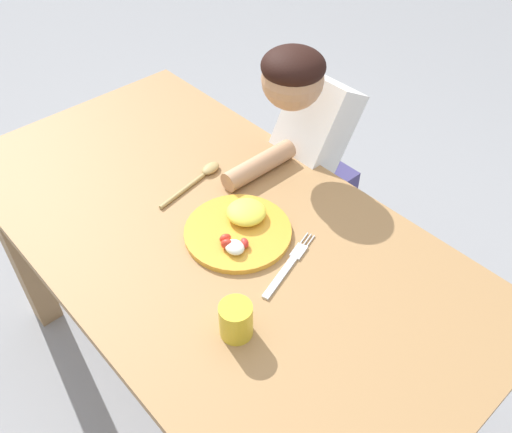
% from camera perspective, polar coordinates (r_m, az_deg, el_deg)
% --- Properties ---
extents(ground_plane, '(8.00, 8.00, 0.00)m').
position_cam_1_polar(ground_plane, '(1.90, -3.56, -16.84)').
color(ground_plane, gray).
extents(dining_table, '(1.43, 0.75, 0.72)m').
position_cam_1_polar(dining_table, '(1.43, -4.55, -5.40)').
color(dining_table, '#9F7547').
rests_on(dining_table, ground_plane).
extents(plate, '(0.26, 0.26, 0.05)m').
position_cam_1_polar(plate, '(1.29, -1.75, -1.20)').
color(plate, gold).
rests_on(plate, dining_table).
extents(fork, '(0.08, 0.22, 0.01)m').
position_cam_1_polar(fork, '(1.22, 3.40, -5.24)').
color(fork, silver).
rests_on(fork, dining_table).
extents(spoon, '(0.06, 0.22, 0.02)m').
position_cam_1_polar(spoon, '(1.45, -5.72, 4.35)').
color(spoon, tan).
rests_on(spoon, dining_table).
extents(drinking_cup, '(0.07, 0.07, 0.08)m').
position_cam_1_polar(drinking_cup, '(1.08, -2.13, -10.86)').
color(drinking_cup, gold).
rests_on(drinking_cup, dining_table).
extents(person, '(0.18, 0.46, 1.04)m').
position_cam_1_polar(person, '(1.68, 5.70, 3.72)').
color(person, '#413B71').
rests_on(person, ground_plane).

